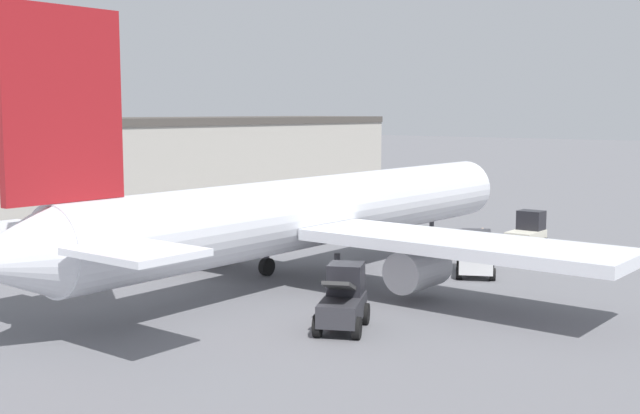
# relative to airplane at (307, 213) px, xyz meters

# --- Properties ---
(ground_plane) EXTENTS (400.00, 400.00, 0.00)m
(ground_plane) POSITION_rel_airplane_xyz_m (1.05, 0.01, -3.32)
(ground_plane) COLOR slate
(terminal_building) EXTENTS (74.86, 13.52, 7.64)m
(terminal_building) POSITION_rel_airplane_xyz_m (13.19, 37.05, 0.51)
(terminal_building) COLOR #ADA89E
(terminal_building) RESTS_ON ground_plane
(airplane) EXTENTS (37.07, 31.75, 11.94)m
(airplane) POSITION_rel_airplane_xyz_m (0.00, 0.00, 0.00)
(airplane) COLOR silver
(airplane) RESTS_ON ground_plane
(ground_crew_worker) EXTENTS (0.41, 0.41, 1.85)m
(ground_crew_worker) POSITION_rel_airplane_xyz_m (9.97, -4.37, -2.33)
(ground_crew_worker) COLOR #1E2338
(ground_crew_worker) RESTS_ON ground_plane
(baggage_tug) EXTENTS (3.71, 3.09, 2.17)m
(baggage_tug) POSITION_rel_airplane_xyz_m (6.46, -5.84, -2.34)
(baggage_tug) COLOR silver
(baggage_tug) RESTS_ON ground_plane
(belt_loader_truck) EXTENTS (3.43, 2.91, 2.42)m
(belt_loader_truck) POSITION_rel_airplane_xyz_m (-6.05, -6.85, -2.19)
(belt_loader_truck) COLOR #2D2D33
(belt_loader_truck) RESTS_ON ground_plane
(pushback_tug) EXTENTS (2.60, 1.92, 2.33)m
(pushback_tug) POSITION_rel_airplane_xyz_m (14.84, -4.83, -2.27)
(pushback_tug) COLOR beige
(pushback_tug) RESTS_ON ground_plane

